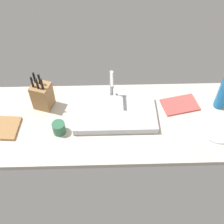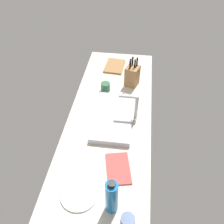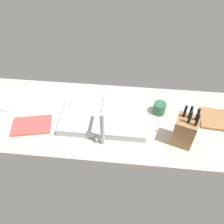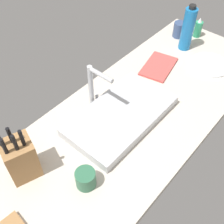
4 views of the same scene
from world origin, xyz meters
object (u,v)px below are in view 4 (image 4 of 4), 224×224
knife_block (21,158)px  ceramic_cup (179,30)px  dinner_plate (209,65)px  sink_basin (121,116)px  soap_bottle (198,28)px  faucet (94,84)px  dish_towel (158,66)px  coffee_mug (86,179)px  water_bottle (188,29)px

knife_block → ceramic_cup: size_ratio=2.77×
knife_block → dinner_plate: knife_block is taller
sink_basin → soap_bottle: soap_bottle is taller
knife_block → dinner_plate: 113.32cm
ceramic_cup → sink_basin: bearing=-167.6°
faucet → dish_towel: bearing=-8.2°
dish_towel → sink_basin: bearing=-168.8°
dish_towel → coffee_mug: coffee_mug is taller
faucet → ceramic_cup: bearing=1.4°
faucet → dish_towel: (45.29, -6.49, -13.58)cm
dish_towel → coffee_mug: size_ratio=2.94×
water_bottle → knife_block: bearing=178.3°
knife_block → coffee_mug: knife_block is taller
sink_basin → dish_towel: 44.59cm
dinner_plate → coffee_mug: coffee_mug is taller
soap_bottle → water_bottle: water_bottle is taller
water_bottle → coffee_mug: size_ratio=3.44×
faucet → dinner_plate: faucet is taller
knife_block → coffee_mug: size_ratio=3.25×
sink_basin → dinner_plate: sink_basin is taller
dinner_plate → ceramic_cup: ceramic_cup is taller
knife_block → soap_bottle: bearing=17.2°
knife_block → coffee_mug: bearing=-43.3°
sink_basin → dish_towel: size_ratio=2.24×
faucet → ceramic_cup: size_ratio=2.53×
soap_bottle → dish_towel: soap_bottle is taller
soap_bottle → ceramic_cup: bearing=131.9°
dinner_plate → knife_block: bearing=168.0°
sink_basin → ceramic_cup: bearing=12.4°
knife_block → water_bottle: (116.01, -3.42, 3.41)cm
sink_basin → knife_block: knife_block is taller
water_bottle → ceramic_cup: 15.20cm
knife_block → ceramic_cup: knife_block is taller
sink_basin → faucet: faucet is taller
sink_basin → dish_towel: sink_basin is taller
faucet → soap_bottle: size_ratio=1.87×
dinner_plate → ceramic_cup: (14.14, 29.46, 4.08)cm
soap_bottle → water_bottle: 18.12cm
water_bottle → dish_towel: 28.41cm
coffee_mug → soap_bottle: bearing=9.2°
knife_block → water_bottle: size_ratio=0.95×
ceramic_cup → water_bottle: bearing=-132.6°
ceramic_cup → dish_towel: bearing=-166.1°
faucet → knife_block: 45.57cm
faucet → dish_towel: 47.73cm
dinner_plate → sink_basin: bearing=169.0°
sink_basin → ceramic_cup: size_ratio=5.60×
faucet → dinner_plate: bearing=-22.8°
dinner_plate → soap_bottle: bearing=43.3°
faucet → knife_block: (-45.15, -3.99, -4.65)cm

